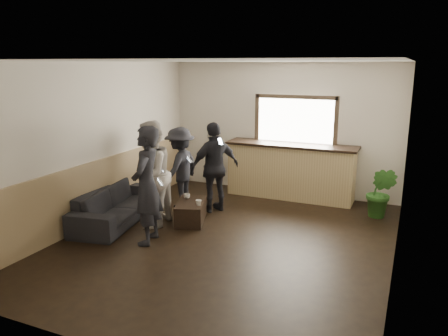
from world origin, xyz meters
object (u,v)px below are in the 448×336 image
at_px(person_c, 180,167).
at_px(person_a, 147,186).
at_px(bar_counter, 291,168).
at_px(person_d, 215,167).
at_px(coffee_table, 191,212).
at_px(cup_a, 187,196).
at_px(sofa, 117,205).
at_px(potted_plant, 381,193).
at_px(cup_b, 199,203).
at_px(person_b, 151,174).

bearing_deg(person_c, person_a, 16.00).
height_order(bar_counter, person_d, bar_counter).
xyz_separation_m(coffee_table, person_a, (-0.18, -1.08, 0.74)).
height_order(cup_a, person_d, person_d).
relative_size(bar_counter, person_a, 1.45).
xyz_separation_m(sofa, person_a, (1.04, -0.58, 0.62)).
relative_size(potted_plant, person_c, 0.61).
height_order(cup_b, person_d, person_d).
bearing_deg(cup_a, person_b, -123.89).
relative_size(person_b, person_d, 1.07).
relative_size(coffee_table, person_b, 0.45).
distance_m(sofa, coffee_table, 1.33).
bearing_deg(sofa, person_d, -58.31).
distance_m(coffee_table, cup_a, 0.31).
bearing_deg(person_b, person_a, 22.42).
relative_size(sofa, person_a, 1.13).
relative_size(cup_a, cup_b, 1.12).
distance_m(coffee_table, cup_b, 0.34).
bearing_deg(cup_a, person_d, 63.41).
xyz_separation_m(bar_counter, coffee_table, (-1.22, -2.17, -0.46)).
bearing_deg(person_c, person_b, 6.32).
xyz_separation_m(coffee_table, potted_plant, (3.07, 1.58, 0.29)).
height_order(cup_b, person_b, person_b).
distance_m(person_c, person_d, 0.74).
height_order(person_b, person_d, person_b).
bearing_deg(bar_counter, potted_plant, -17.60).
distance_m(sofa, cup_b, 1.50).
bearing_deg(coffee_table, bar_counter, 60.55).
xyz_separation_m(cup_b, person_d, (-0.08, 0.84, 0.44)).
bearing_deg(sofa, coffee_table, -77.95).
xyz_separation_m(bar_counter, person_a, (-1.41, -3.24, 0.29)).
distance_m(coffee_table, person_a, 1.32).
bearing_deg(person_a, potted_plant, 115.88).
height_order(sofa, person_d, person_d).
height_order(bar_counter, cup_a, bar_counter).
distance_m(cup_a, potted_plant, 3.53).
xyz_separation_m(bar_counter, person_d, (-1.08, -1.44, 0.21)).
distance_m(sofa, person_c, 1.44).
distance_m(coffee_table, potted_plant, 3.47).
bearing_deg(person_d, cup_a, 10.06).
bearing_deg(cup_a, coffee_table, -43.17).
height_order(potted_plant, person_b, person_b).
distance_m(bar_counter, person_b, 3.14).
bearing_deg(coffee_table, cup_b, -27.45).
distance_m(bar_counter, coffee_table, 2.53).
relative_size(cup_b, potted_plant, 0.11).
xyz_separation_m(coffee_table, person_c, (-0.60, 0.71, 0.60)).
relative_size(sofa, cup_a, 18.33).
height_order(sofa, coffee_table, sofa).
bearing_deg(cup_a, cup_b, -34.65).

